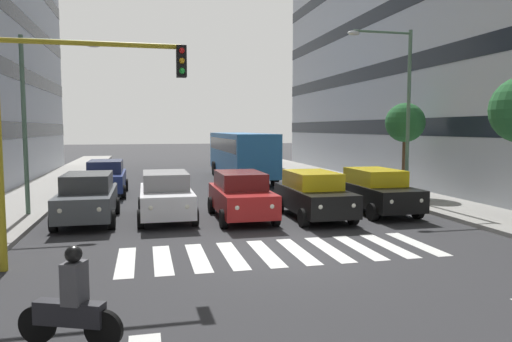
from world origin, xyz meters
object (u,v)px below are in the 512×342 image
traffic_light_gantry (55,112)px  street_tree_1 (405,123)px  car_4 (88,197)px  car_2 (241,195)px  car_1 (313,194)px  street_lamp_right (38,105)px  car_row2_0 (106,177)px  street_lamp_left (399,97)px  car_0 (376,190)px  motorcycle_with_rider (71,305)px  bus_behind_traffic (241,151)px  car_3 (166,195)px

traffic_light_gantry → street_tree_1: 16.52m
car_4 → street_tree_1: (-14.12, -2.87, 2.68)m
car_2 → street_tree_1: (-8.72, -3.56, 2.68)m
car_1 → street_lamp_right: street_lamp_right is taller
car_row2_0 → car_1: bearing=134.4°
car_4 → traffic_light_gantry: traffic_light_gantry is taller
street_lamp_left → street_tree_1: bearing=-128.9°
car_0 → motorcycle_with_rider: car_0 is taller
car_2 → bus_behind_traffic: (-2.64, -13.05, 0.97)m
car_0 → car_2: (5.42, 0.00, 0.00)m
car_2 → street_lamp_right: size_ratio=0.68×
motorcycle_with_rider → street_lamp_left: (-11.98, -11.41, 4.03)m
motorcycle_with_rider → car_2: bearing=-115.7°
bus_behind_traffic → traffic_light_gantry: traffic_light_gantry is taller
car_4 → street_lamp_right: 3.96m
traffic_light_gantry → street_lamp_right: street_lamp_right is taller
street_lamp_left → street_lamp_right: size_ratio=1.14×
car_0 → street_lamp_right: bearing=-9.0°
motorcycle_with_rider → street_lamp_left: street_lamp_left is taller
car_row2_0 → traffic_light_gantry: 12.96m
traffic_light_gantry → car_3: bearing=-116.0°
street_lamp_left → car_1: bearing=27.0°
car_0 → car_1: (2.78, 0.47, 0.00)m
car_0 → car_row2_0: same height
car_4 → car_0: bearing=176.3°
traffic_light_gantry → car_0: bearing=-155.2°
street_lamp_left → street_lamp_right: bearing=-0.1°
car_1 → car_2: (2.64, -0.47, 0.00)m
car_0 → car_3: same height
car_2 → bus_behind_traffic: 13.35m
street_lamp_left → car_0: bearing=44.3°
car_3 → street_tree_1: bearing=-165.4°
car_0 → car_2: same height
street_lamp_left → street_tree_1: size_ratio=1.69×
car_4 → street_lamp_left: bearing=-174.3°
car_4 → street_tree_1: bearing=-168.5°
car_3 → car_row2_0: size_ratio=1.00×
car_1 → car_4: bearing=-8.2°
car_1 → car_4: 8.13m
car_4 → bus_behind_traffic: 14.77m
car_2 → motorcycle_with_rider: (4.54, 9.43, -0.24)m
car_2 → street_lamp_left: street_lamp_left is taller
car_4 → motorcycle_with_rider: size_ratio=2.77×
car_2 → street_lamp_left: 8.58m
car_1 → car_row2_0: 11.37m
car_4 → bus_behind_traffic: bus_behind_traffic is taller
car_2 → traffic_light_gantry: traffic_light_gantry is taller
car_2 → car_3: bearing=-12.4°
bus_behind_traffic → street_tree_1: 11.40m
bus_behind_traffic → traffic_light_gantry: 19.84m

